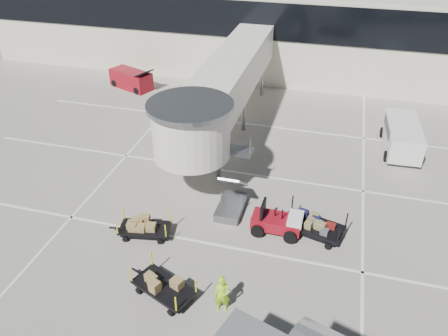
% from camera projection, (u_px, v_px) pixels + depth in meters
% --- Properties ---
extents(ground, '(140.00, 140.00, 0.00)m').
position_uv_depth(ground, '(233.00, 278.00, 20.95)').
color(ground, '#B9B1A5').
rests_on(ground, ground).
extents(lane_markings, '(40.00, 30.00, 0.02)m').
position_uv_depth(lane_markings, '(258.00, 173.00, 28.66)').
color(lane_markings, white).
rests_on(lane_markings, ground).
extents(terminal, '(64.00, 12.11, 15.20)m').
position_uv_depth(terminal, '(305.00, 28.00, 43.07)').
color(terminal, silver).
rests_on(terminal, ground).
extents(jet_bridge, '(5.70, 20.40, 6.03)m').
position_uv_depth(jet_bridge, '(222.00, 90.00, 29.45)').
color(jet_bridge, white).
rests_on(jet_bridge, ground).
extents(baggage_tug, '(2.71, 1.74, 1.76)m').
position_uv_depth(baggage_tug, '(278.00, 222.00, 23.46)').
color(baggage_tug, maroon).
rests_on(baggage_tug, ground).
extents(suitcase_cart, '(4.01, 2.34, 1.54)m').
position_uv_depth(suitcase_cart, '(313.00, 226.00, 23.29)').
color(suitcase_cart, black).
rests_on(suitcase_cart, ground).
extents(box_cart_near, '(3.57, 2.42, 1.39)m').
position_uv_depth(box_cart_near, '(165.00, 288.00, 19.72)').
color(box_cart_near, black).
rests_on(box_cart_near, ground).
extents(box_cart_far, '(3.37, 1.77, 1.29)m').
position_uv_depth(box_cart_far, '(144.00, 228.00, 23.25)').
color(box_cart_far, black).
rests_on(box_cart_far, ground).
extents(ground_worker, '(0.80, 0.62, 1.95)m').
position_uv_depth(ground_worker, '(222.00, 294.00, 18.85)').
color(ground_worker, '#96DF17').
rests_on(ground_worker, ground).
extents(minivan, '(2.56, 5.41, 2.01)m').
position_uv_depth(minivan, '(402.00, 134.00, 30.64)').
color(minivan, white).
rests_on(minivan, ground).
extents(belt_loader, '(4.68, 3.15, 2.12)m').
position_uv_depth(belt_loader, '(131.00, 80.00, 40.38)').
color(belt_loader, maroon).
rests_on(belt_loader, ground).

